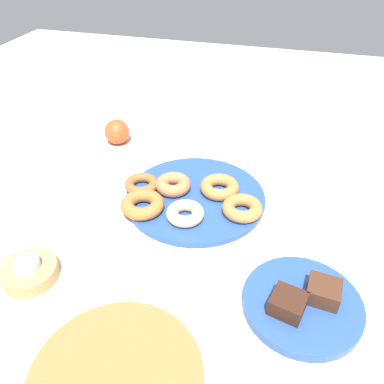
{
  "coord_description": "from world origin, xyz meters",
  "views": [
    {
      "loc": [
        -0.18,
        0.68,
        0.55
      ],
      "look_at": [
        0.0,
        0.03,
        0.04
      ],
      "focal_mm": 36.27,
      "sensor_mm": 36.0,
      "label": 1
    }
  ],
  "objects": [
    {
      "name": "donut_0",
      "position": [
        -0.0,
        0.08,
        0.03
      ],
      "size": [
        0.1,
        0.1,
        0.03
      ],
      "primitive_type": "torus",
      "rotation": [
        0.0,
        0.0,
        3.45
      ],
      "color": "#EABC84",
      "rests_on": "donut_plate"
    },
    {
      "name": "donut_5",
      "position": [
        -0.05,
        -0.03,
        0.03
      ],
      "size": [
        0.12,
        0.12,
        0.03
      ],
      "primitive_type": "torus",
      "rotation": [
        0.0,
        0.0,
        2.04
      ],
      "color": "#BC7A3D",
      "rests_on": "donut_plate"
    },
    {
      "name": "tealight",
      "position": [
        0.23,
        0.3,
        0.03
      ],
      "size": [
        0.04,
        0.04,
        0.01
      ],
      "primitive_type": "cylinder",
      "color": "silver",
      "rests_on": "candle_holder"
    },
    {
      "name": "donut_2",
      "position": [
        0.1,
        0.08,
        0.03
      ],
      "size": [
        0.11,
        0.11,
        0.03
      ],
      "primitive_type": "torus",
      "rotation": [
        0.0,
        0.0,
        3.28
      ],
      "color": "#AD6B33",
      "rests_on": "donut_plate"
    },
    {
      "name": "donut_plate",
      "position": [
        0.0,
        0.0,
        0.01
      ],
      "size": [
        0.32,
        0.32,
        0.01
      ],
      "primitive_type": "cylinder",
      "color": "#284C9E",
      "rests_on": "ground_plane"
    },
    {
      "name": "brownie_far",
      "position": [
        -0.23,
        0.26,
        0.03
      ],
      "size": [
        0.06,
        0.06,
        0.03
      ],
      "primitive_type": "cube",
      "rotation": [
        0.0,
        0.0,
        -0.25
      ],
      "color": "#381E14",
      "rests_on": "cake_plate"
    },
    {
      "name": "donut_3",
      "position": [
        -0.11,
        0.04,
        0.03
      ],
      "size": [
        0.1,
        0.1,
        0.03
      ],
      "primitive_type": "torus",
      "rotation": [
        0.0,
        0.0,
        4.51
      ],
      "color": "#BC7A3D",
      "rests_on": "donut_plate"
    },
    {
      "name": "donut_1",
      "position": [
        0.06,
        -0.01,
        0.03
      ],
      "size": [
        0.1,
        0.1,
        0.03
      ],
      "primitive_type": "torus",
      "rotation": [
        0.0,
        0.0,
        0.23
      ],
      "color": "#B27547",
      "rests_on": "donut_plate"
    },
    {
      "name": "candle_holder",
      "position": [
        0.23,
        0.3,
        0.01
      ],
      "size": [
        0.1,
        0.1,
        0.03
      ],
      "primitive_type": "cylinder",
      "color": "tan",
      "rests_on": "ground_plane"
    },
    {
      "name": "brownie_near",
      "position": [
        -0.28,
        0.22,
        0.03
      ],
      "size": [
        0.06,
        0.06,
        0.03
      ],
      "primitive_type": "cube",
      "rotation": [
        0.0,
        0.0,
        -0.11
      ],
      "color": "#472819",
      "rests_on": "cake_plate"
    },
    {
      "name": "ground_plane",
      "position": [
        0.0,
        0.0,
        0.0
      ],
      "size": [
        2.4,
        2.4,
        0.0
      ],
      "primitive_type": "plane",
      "color": "beige"
    },
    {
      "name": "donut_4",
      "position": [
        0.13,
        0.01,
        0.02
      ],
      "size": [
        0.09,
        0.09,
        0.02
      ],
      "primitive_type": "torus",
      "rotation": [
        0.0,
        0.0,
        3.22
      ],
      "color": "#995B2D",
      "rests_on": "donut_plate"
    },
    {
      "name": "cake_plate",
      "position": [
        -0.25,
        0.24,
        0.01
      ],
      "size": [
        0.2,
        0.2,
        0.02
      ],
      "primitive_type": "cylinder",
      "color": "#284C9E",
      "rests_on": "ground_plane"
    },
    {
      "name": "apple",
      "position": [
        0.28,
        -0.19,
        0.03
      ],
      "size": [
        0.07,
        0.07,
        0.07
      ],
      "primitive_type": "sphere",
      "color": "#CC4C23",
      "rests_on": "ground_plane"
    }
  ]
}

